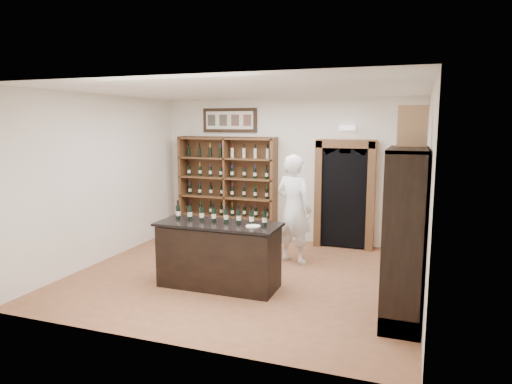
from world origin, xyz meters
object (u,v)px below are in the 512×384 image
(wine_shelf, at_px, (228,187))
(shopkeeper, at_px, (294,209))
(wine_crate, at_px, (413,126))
(tasting_counter, at_px, (219,255))
(counter_bottle_0, at_px, (178,212))
(side_cabinet, at_px, (406,263))

(wine_shelf, distance_m, shopkeeper, 2.29)
(shopkeeper, bearing_deg, wine_crate, 162.05)
(tasting_counter, xyz_separation_m, wine_crate, (2.71, 0.10, 1.97))
(counter_bottle_0, xyz_separation_m, wine_crate, (3.43, 0.04, 1.36))
(wine_shelf, relative_size, side_cabinet, 1.00)
(wine_shelf, xyz_separation_m, tasting_counter, (1.10, -2.93, -0.61))
(shopkeeper, bearing_deg, wine_shelf, -16.67)
(wine_shelf, height_order, side_cabinet, same)
(shopkeeper, height_order, wine_crate, wine_crate)
(counter_bottle_0, relative_size, wine_crate, 0.57)
(counter_bottle_0, height_order, shopkeeper, shopkeeper)
(tasting_counter, height_order, wine_crate, wine_crate)
(side_cabinet, height_order, shopkeeper, side_cabinet)
(side_cabinet, bearing_deg, wine_crate, 91.45)
(side_cabinet, bearing_deg, wine_shelf, 139.79)
(tasting_counter, xyz_separation_m, counter_bottle_0, (-0.72, 0.06, 0.61))
(tasting_counter, bearing_deg, side_cabinet, -6.28)
(wine_shelf, distance_m, tasting_counter, 3.19)
(wine_shelf, bearing_deg, counter_bottle_0, -82.47)
(tasting_counter, relative_size, shopkeeper, 0.96)
(counter_bottle_0, distance_m, shopkeeper, 2.13)
(tasting_counter, distance_m, shopkeeper, 1.82)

